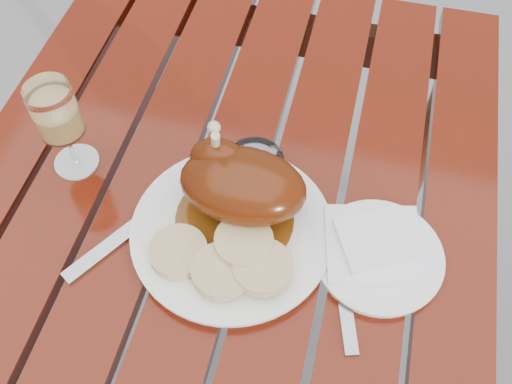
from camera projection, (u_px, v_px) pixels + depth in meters
table at (220, 335)px, 1.11m from camera, size 0.80×1.20×0.75m
dinner_plate at (232, 232)px, 0.80m from camera, size 0.32×0.32×0.02m
roast_duck at (239, 183)px, 0.78m from camera, size 0.18×0.17×0.13m
bread_dumplings at (226, 258)px, 0.75m from camera, size 0.20×0.12×0.03m
wine_glass at (63, 129)px, 0.82m from camera, size 0.08×0.08×0.16m
side_plate at (378, 257)px, 0.78m from camera, size 0.19×0.19×0.01m
napkin at (373, 244)px, 0.78m from camera, size 0.15×0.15×0.01m
ashtray at (255, 165)px, 0.87m from camera, size 0.12×0.12×0.02m
fork at (117, 240)px, 0.80m from camera, size 0.11×0.16×0.01m
knife at (343, 287)px, 0.76m from camera, size 0.07×0.18×0.01m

